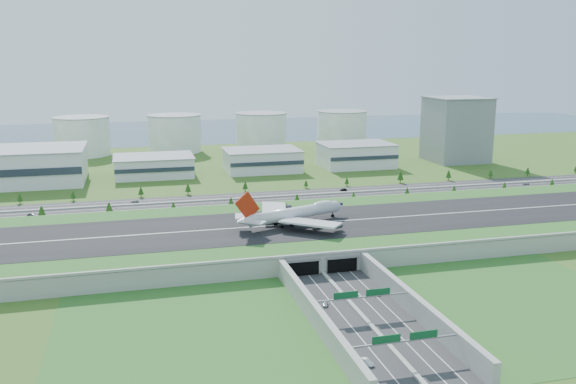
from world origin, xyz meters
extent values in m
plane|color=#29531A|center=(0.00, 0.00, 0.00)|extent=(1200.00, 1200.00, 0.00)
cube|color=gray|center=(0.00, 0.00, 4.00)|extent=(520.00, 100.00, 8.00)
cube|color=#26561D|center=(0.00, 0.00, 8.08)|extent=(520.00, 100.00, 0.16)
cube|color=black|center=(0.00, 0.00, 8.22)|extent=(520.00, 58.00, 0.12)
cube|color=silver|center=(0.00, 0.00, 8.30)|extent=(520.00, 0.90, 0.02)
cube|color=gray|center=(0.00, -49.40, 8.60)|extent=(520.00, 1.20, 1.20)
cube|color=#28282B|center=(0.00, -110.00, 0.06)|extent=(34.00, 120.00, 0.12)
cube|color=gray|center=(0.00, -110.00, 0.45)|extent=(1.60, 120.00, 0.90)
cube|color=gray|center=(-18.20, -100.00, 4.00)|extent=(2.40, 100.00, 8.00)
cube|color=gray|center=(18.20, -100.00, 4.00)|extent=(2.40, 100.00, 8.00)
cube|color=black|center=(-8.50, -50.20, 3.20)|extent=(13.00, 1.20, 6.00)
cube|color=black|center=(8.50, -50.20, 3.20)|extent=(13.00, 1.20, 6.00)
cylinder|color=gray|center=(-19.00, -95.00, 3.50)|extent=(0.70, 0.70, 7.00)
cylinder|color=gray|center=(19.00, -95.00, 3.50)|extent=(0.70, 0.70, 7.00)
cube|color=gray|center=(0.00, -95.00, 7.20)|extent=(38.00, 0.50, 0.50)
cube|color=#0C4C23|center=(-6.00, -95.10, 8.60)|extent=(9.00, 0.30, 2.40)
cube|color=#0C4C23|center=(6.00, -95.10, 8.60)|extent=(9.00, 0.30, 2.40)
cylinder|color=gray|center=(-19.00, -130.00, 3.50)|extent=(0.70, 0.70, 7.00)
cylinder|color=gray|center=(19.00, -130.00, 3.50)|extent=(0.70, 0.70, 7.00)
cube|color=gray|center=(0.00, -130.00, 7.20)|extent=(38.00, 0.50, 0.50)
cube|color=#0C4C23|center=(-6.00, -130.10, 8.60)|extent=(9.00, 0.30, 2.40)
cube|color=#0C4C23|center=(6.00, -130.10, 8.60)|extent=(9.00, 0.30, 2.40)
cube|color=#28282B|center=(0.00, 95.00, 0.06)|extent=(560.00, 36.00, 0.12)
cylinder|color=#3D2819|center=(-126.68, 73.00, 1.42)|extent=(0.50, 0.50, 2.84)
cone|color=#153F11|center=(-126.68, 73.00, 5.05)|extent=(4.42, 4.42, 5.68)
cylinder|color=#3D2819|center=(-90.19, 73.00, 1.38)|extent=(0.50, 0.50, 2.76)
cone|color=#153F11|center=(-90.19, 73.00, 4.91)|extent=(4.30, 4.30, 5.52)
cylinder|color=#3D2819|center=(-53.65, 73.00, 1.03)|extent=(0.50, 0.50, 2.05)
cone|color=#153F11|center=(-53.65, 73.00, 3.65)|extent=(3.19, 3.19, 4.11)
cylinder|color=#3D2819|center=(-19.15, 73.00, 1.20)|extent=(0.50, 0.50, 2.40)
cone|color=#153F11|center=(-19.15, 73.00, 4.27)|extent=(3.73, 3.73, 4.80)
cylinder|color=#3D2819|center=(22.38, 73.00, 1.12)|extent=(0.50, 0.50, 2.24)
cone|color=#153F11|center=(22.38, 73.00, 3.99)|extent=(3.49, 3.49, 4.49)
cylinder|color=#3D2819|center=(59.70, 73.00, 0.99)|extent=(0.50, 0.50, 1.98)
cone|color=#153F11|center=(59.70, 73.00, 3.53)|extent=(3.08, 3.08, 3.97)
cylinder|color=#3D2819|center=(96.86, 73.00, 1.16)|extent=(0.50, 0.50, 2.32)
cone|color=#153F11|center=(96.86, 73.00, 4.13)|extent=(3.62, 3.62, 4.65)
cylinder|color=#3D2819|center=(130.91, 73.00, 1.06)|extent=(0.50, 0.50, 2.12)
cone|color=#153F11|center=(130.91, 73.00, 3.78)|extent=(3.31, 3.31, 4.25)
cylinder|color=#3D2819|center=(168.89, 73.00, 1.12)|extent=(0.50, 0.50, 2.23)
cone|color=#153F11|center=(168.89, 73.00, 3.97)|extent=(3.47, 3.47, 4.47)
cylinder|color=#3D2819|center=(206.55, 73.00, 1.18)|extent=(0.50, 0.50, 2.36)
cone|color=#153F11|center=(206.55, 73.00, 4.20)|extent=(3.67, 3.67, 4.72)
cylinder|color=#3D2819|center=(-145.15, 117.00, 1.15)|extent=(0.50, 0.50, 2.30)
cone|color=#153F11|center=(-145.15, 117.00, 4.09)|extent=(3.58, 3.58, 4.60)
cylinder|color=#3D2819|center=(-113.58, 117.00, 1.11)|extent=(0.50, 0.50, 2.22)
cone|color=#153F11|center=(-113.58, 117.00, 3.95)|extent=(3.45, 3.45, 4.44)
cylinder|color=#3D2819|center=(-71.47, 117.00, 1.22)|extent=(0.50, 0.50, 2.43)
cone|color=#153F11|center=(-71.47, 117.00, 4.33)|extent=(3.79, 3.79, 4.87)
cylinder|color=#3D2819|center=(-40.93, 117.00, 1.30)|extent=(0.50, 0.50, 2.61)
cone|color=#153F11|center=(-40.93, 117.00, 4.64)|extent=(4.06, 4.06, 5.22)
cylinder|color=#3D2819|center=(-2.25, 117.00, 1.20)|extent=(0.50, 0.50, 2.40)
cone|color=#153F11|center=(-2.25, 117.00, 4.27)|extent=(3.73, 3.73, 4.80)
cylinder|color=#3D2819|center=(40.90, 117.00, 0.99)|extent=(0.50, 0.50, 1.98)
cone|color=#153F11|center=(40.90, 117.00, 3.53)|extent=(3.09, 3.09, 3.97)
cylinder|color=#3D2819|center=(71.05, 117.00, 1.04)|extent=(0.50, 0.50, 2.09)
cone|color=#153F11|center=(71.05, 117.00, 3.72)|extent=(3.25, 3.25, 4.18)
cylinder|color=#3D2819|center=(112.30, 117.00, 1.53)|extent=(0.50, 0.50, 3.06)
cone|color=#153F11|center=(112.30, 117.00, 5.43)|extent=(4.76, 4.76, 6.11)
cylinder|color=#3D2819|center=(151.02, 117.00, 1.36)|extent=(0.50, 0.50, 2.73)
cone|color=#153F11|center=(151.02, 117.00, 4.85)|extent=(4.24, 4.24, 5.45)
cylinder|color=#3D2819|center=(186.36, 117.00, 1.09)|extent=(0.50, 0.50, 2.17)
cone|color=#153F11|center=(186.36, 117.00, 3.86)|extent=(3.38, 3.38, 4.34)
cylinder|color=#3D2819|center=(218.54, 117.00, 1.17)|extent=(0.50, 0.50, 2.34)
cone|color=#153F11|center=(218.54, 117.00, 4.16)|extent=(3.64, 3.64, 4.68)
cylinder|color=#3D2819|center=(261.92, 117.00, 1.05)|extent=(0.50, 0.50, 2.10)
cone|color=#153F11|center=(261.92, 117.00, 3.74)|extent=(3.27, 3.27, 4.20)
cube|color=silver|center=(-60.00, 190.00, 7.50)|extent=(58.00, 42.00, 15.00)
cube|color=silver|center=(25.00, 190.00, 8.50)|extent=(58.00, 42.00, 17.00)
cube|color=silver|center=(105.00, 190.00, 9.50)|extent=(58.00, 42.00, 19.00)
cube|color=slate|center=(200.00, 195.00, 27.50)|extent=(46.00, 46.00, 55.00)
cylinder|color=silver|center=(-120.00, 310.00, 17.50)|extent=(50.00, 50.00, 35.00)
cylinder|color=silver|center=(-35.00, 310.00, 17.50)|extent=(50.00, 50.00, 35.00)
cylinder|color=silver|center=(50.00, 310.00, 17.50)|extent=(50.00, 50.00, 35.00)
cylinder|color=silver|center=(135.00, 310.00, 17.50)|extent=(50.00, 50.00, 35.00)
cube|color=#334C62|center=(0.00, 480.00, 0.03)|extent=(1200.00, 260.00, 0.06)
cylinder|color=silver|center=(1.13, 0.32, 13.71)|extent=(51.34, 23.46, 5.99)
cone|color=silver|center=(27.54, 9.87, 13.71)|extent=(9.08, 8.18, 5.99)
cone|color=silver|center=(-25.29, -9.23, 14.08)|extent=(10.84, 8.82, 5.99)
ellipsoid|color=silver|center=(17.89, 6.38, 15.87)|extent=(13.60, 8.73, 3.68)
cube|color=silver|center=(4.78, -15.28, 12.77)|extent=(29.62, 26.94, 1.48)
cube|color=silver|center=(-6.05, 14.65, 12.77)|extent=(17.83, 30.02, 1.48)
cylinder|color=#38383D|center=(9.14, -8.73, 10.71)|extent=(5.53, 4.30, 2.81)
cylinder|color=#38383D|center=(17.78, -16.55, 10.71)|extent=(5.53, 4.30, 2.81)
cylinder|color=#38383D|center=(1.51, 12.41, 10.71)|extent=(5.53, 4.30, 2.81)
cylinder|color=#38383D|center=(3.14, 23.94, 10.71)|extent=(5.53, 4.30, 2.81)
cube|color=silver|center=(-22.34, -14.63, 14.83)|extent=(11.49, 10.93, 0.56)
cube|color=silver|center=(-26.48, -3.19, 14.83)|extent=(7.34, 11.13, 0.56)
cube|color=#A51C0B|center=(-24.41, -8.91, 21.20)|extent=(12.84, 5.33, 14.04)
cylinder|color=black|center=(23.88, 8.55, 8.79)|extent=(1.78, 0.66, 1.78)
cylinder|color=black|center=(-1.38, -3.77, 8.79)|extent=(1.78, 0.66, 1.78)
cylinder|color=black|center=(-3.41, 1.87, 8.79)|extent=(1.78, 0.66, 1.78)
cylinder|color=black|center=(-6.66, -5.68, 8.79)|extent=(1.78, 0.66, 1.78)
cylinder|color=black|center=(-8.70, -0.04, 8.79)|extent=(1.78, 0.66, 1.78)
imported|color=silver|center=(-9.53, -83.09, 0.85)|extent=(3.16, 4.61, 1.46)
imported|color=white|center=(-11.10, -127.99, 0.93)|extent=(3.56, 5.21, 1.63)
imported|color=#120D45|center=(12.38, -76.37, 0.92)|extent=(3.21, 6.00, 1.60)
imported|color=slate|center=(-134.49, 84.36, 0.77)|extent=(3.90, 1.69, 1.31)
imported|color=black|center=(63.24, 101.99, 0.90)|extent=(4.76, 1.72, 1.56)
imported|color=#A6A5AA|center=(197.48, 88.89, 0.84)|extent=(5.68, 4.20, 1.44)
imported|color=silver|center=(-75.70, 102.84, 0.84)|extent=(5.22, 2.86, 1.43)
camera|label=1|loc=(-75.29, -282.86, 89.63)|focal=38.00mm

